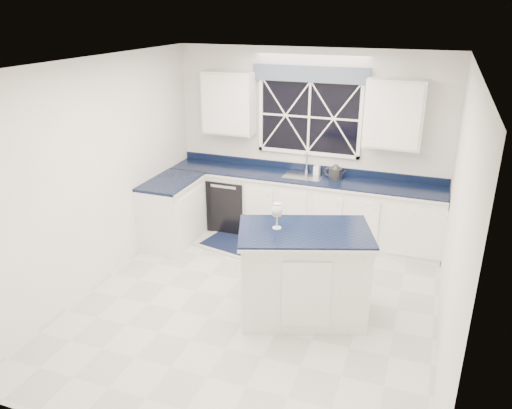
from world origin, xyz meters
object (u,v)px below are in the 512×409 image
at_px(kettle, 335,172).
at_px(wine_glass, 277,211).
at_px(island, 303,273).
at_px(soap_bottle, 317,168).
at_px(dishwasher, 232,201).
at_px(faucet, 306,162).

bearing_deg(kettle, wine_glass, -86.42).
xyz_separation_m(island, kettle, (-0.10, 2.04, 0.52)).
bearing_deg(soap_bottle, kettle, -21.55).
distance_m(island, kettle, 2.11).
relative_size(kettle, soap_bottle, 1.72).
relative_size(dishwasher, wine_glass, 2.91).
height_order(dishwasher, soap_bottle, soap_bottle).
relative_size(wine_glass, soap_bottle, 1.56).
distance_m(wine_glass, soap_bottle, 2.22).
bearing_deg(wine_glass, island, 9.42).
bearing_deg(wine_glass, dishwasher, 123.96).
distance_m(island, soap_bottle, 2.25).
relative_size(dishwasher, soap_bottle, 4.52).
bearing_deg(dishwasher, kettle, 2.54).
relative_size(kettle, wine_glass, 1.11).
bearing_deg(soap_bottle, dishwasher, -171.68).
relative_size(dishwasher, island, 0.52).
bearing_deg(faucet, kettle, -15.42).
height_order(dishwasher, faucet, faucet).
height_order(island, kettle, kettle).
bearing_deg(kettle, soap_bottle, 167.30).
xyz_separation_m(wine_glass, soap_bottle, (-0.10, 2.21, -0.20)).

